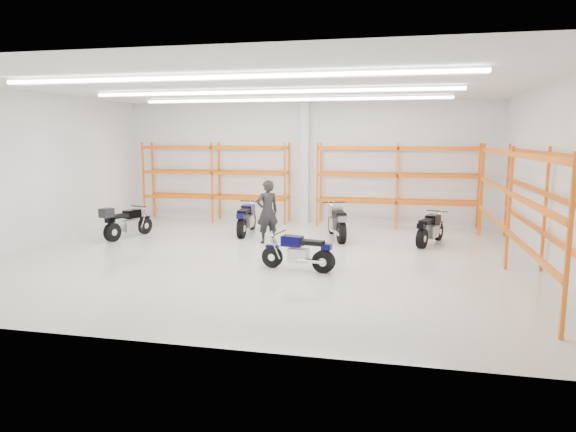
% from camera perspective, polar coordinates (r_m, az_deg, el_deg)
% --- Properties ---
extents(ground, '(14.00, 14.00, 0.00)m').
position_cam_1_polar(ground, '(13.90, -2.52, -4.58)').
color(ground, beige).
rests_on(ground, ground).
extents(room_shell, '(14.02, 12.02, 4.51)m').
position_cam_1_polar(room_shell, '(13.55, -2.59, 9.08)').
color(room_shell, silver).
rests_on(room_shell, ground).
extents(motorcycle_main, '(1.88, 0.70, 0.93)m').
position_cam_1_polar(motorcycle_main, '(12.42, 1.44, -4.14)').
color(motorcycle_main, black).
rests_on(motorcycle_main, ground).
extents(motorcycle_back_a, '(0.90, 2.05, 1.07)m').
position_cam_1_polar(motorcycle_back_a, '(17.08, -17.69, -0.72)').
color(motorcycle_back_a, black).
rests_on(motorcycle_back_a, ground).
extents(motorcycle_back_b, '(0.72, 2.16, 1.06)m').
position_cam_1_polar(motorcycle_back_b, '(17.06, -4.66, -0.40)').
color(motorcycle_back_b, black).
rests_on(motorcycle_back_b, ground).
extents(motorcycle_back_c, '(0.97, 2.20, 1.11)m').
position_cam_1_polar(motorcycle_back_c, '(16.30, 5.45, -0.75)').
color(motorcycle_back_c, black).
rests_on(motorcycle_back_c, ground).
extents(motorcycle_back_d, '(0.97, 1.88, 0.98)m').
position_cam_1_polar(motorcycle_back_d, '(15.93, 15.46, -1.49)').
color(motorcycle_back_d, black).
rests_on(motorcycle_back_d, ground).
extents(standing_man, '(0.84, 0.79, 1.93)m').
position_cam_1_polar(standing_man, '(15.57, -2.31, 0.48)').
color(standing_man, black).
rests_on(standing_man, ground).
extents(structural_column, '(0.32, 0.32, 4.50)m').
position_cam_1_polar(structural_column, '(19.23, 1.87, 5.93)').
color(structural_column, white).
rests_on(structural_column, ground).
extents(pallet_racking_back_left, '(5.67, 0.87, 3.00)m').
position_cam_1_polar(pallet_racking_back_left, '(19.83, -8.06, 4.59)').
color(pallet_racking_back_left, orange).
rests_on(pallet_racking_back_left, ground).
extents(pallet_racking_back_right, '(5.67, 0.87, 3.00)m').
position_cam_1_polar(pallet_racking_back_right, '(18.61, 12.05, 4.21)').
color(pallet_racking_back_right, orange).
rests_on(pallet_racking_back_right, ground).
extents(pallet_racking_side, '(0.87, 9.07, 3.00)m').
position_cam_1_polar(pallet_racking_side, '(13.49, 25.12, 2.01)').
color(pallet_racking_side, orange).
rests_on(pallet_racking_side, ground).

